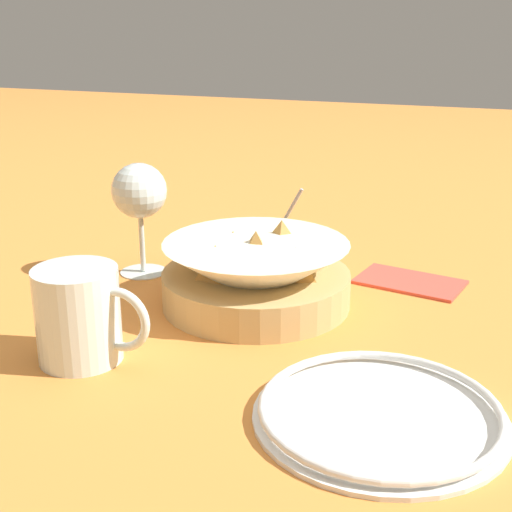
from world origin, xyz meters
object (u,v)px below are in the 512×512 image
object	(u,v)px
wine_glass	(139,195)
beer_mug	(80,318)
food_basket	(256,275)
side_plate	(380,412)
sauce_cup	(279,241)

from	to	relation	value
wine_glass	beer_mug	bearing A→B (deg)	-74.95
food_basket	wine_glass	bearing A→B (deg)	164.73
food_basket	side_plate	size ratio (longest dim) A/B	1.02
beer_mug	side_plate	distance (m)	0.30
beer_mug	food_basket	bearing A→B (deg)	59.84
sauce_cup	beer_mug	world-z (taller)	sauce_cup
sauce_cup	side_plate	size ratio (longest dim) A/B	0.46
sauce_cup	beer_mug	bearing A→B (deg)	-101.92
sauce_cup	beer_mug	size ratio (longest dim) A/B	0.82
sauce_cup	side_plate	bearing A→B (deg)	-60.21
food_basket	side_plate	distance (m)	0.28
sauce_cup	wine_glass	size ratio (longest dim) A/B	0.67
food_basket	sauce_cup	bearing A→B (deg)	100.29
side_plate	wine_glass	bearing A→B (deg)	145.46
wine_glass	beer_mug	size ratio (longest dim) A/B	1.22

